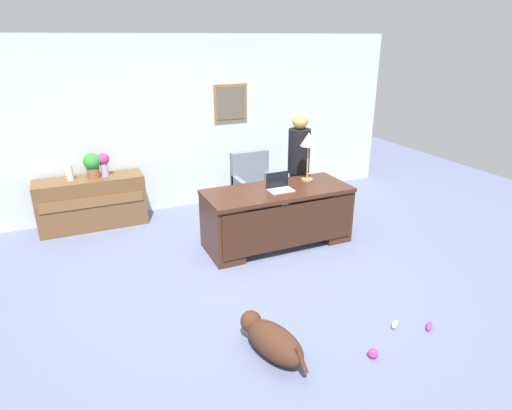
% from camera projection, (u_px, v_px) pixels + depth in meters
% --- Properties ---
extents(ground_plane, '(12.00, 12.00, 0.00)m').
position_uv_depth(ground_plane, '(264.00, 271.00, 5.26)').
color(ground_plane, slate).
extents(back_wall, '(7.00, 0.16, 2.70)m').
position_uv_depth(back_wall, '(197.00, 123.00, 6.98)').
color(back_wall, silver).
rests_on(back_wall, ground_plane).
extents(desk, '(1.94, 0.80, 0.79)m').
position_uv_depth(desk, '(278.00, 215.00, 5.78)').
color(desk, '#422316').
rests_on(desk, ground_plane).
extents(credenza, '(1.51, 0.50, 0.75)m').
position_uv_depth(credenza, '(92.00, 202.00, 6.37)').
color(credenza, brown).
rests_on(credenza, ground_plane).
extents(armchair, '(0.60, 0.59, 1.03)m').
position_uv_depth(armchair, '(254.00, 189.00, 6.63)').
color(armchair, slate).
rests_on(armchair, ground_plane).
extents(person_standing, '(0.32, 0.32, 1.64)m').
position_uv_depth(person_standing, '(298.00, 168.00, 6.39)').
color(person_standing, '#262323').
rests_on(person_standing, ground_plane).
extents(dog_lying, '(0.47, 0.80, 0.30)m').
position_uv_depth(dog_lying, '(272.00, 340.00, 3.83)').
color(dog_lying, '#472819').
rests_on(dog_lying, ground_plane).
extents(laptop, '(0.32, 0.22, 0.23)m').
position_uv_depth(laptop, '(279.00, 186.00, 5.63)').
color(laptop, '#B2B5BA').
rests_on(laptop, desk).
extents(desk_lamp, '(0.22, 0.22, 0.67)m').
position_uv_depth(desk_lamp, '(309.00, 142.00, 5.83)').
color(desk_lamp, '#9E8447').
rests_on(desk_lamp, desk).
extents(vase_with_flowers, '(0.17, 0.17, 0.35)m').
position_uv_depth(vase_with_flowers, '(104.00, 162.00, 6.25)').
color(vase_with_flowers, '#A69FCD').
rests_on(vase_with_flowers, credenza).
extents(vase_empty, '(0.10, 0.10, 0.23)m').
position_uv_depth(vase_empty, '(69.00, 173.00, 6.10)').
color(vase_empty, silver).
rests_on(vase_empty, credenza).
extents(potted_plant, '(0.24, 0.24, 0.36)m').
position_uv_depth(potted_plant, '(92.00, 164.00, 6.19)').
color(potted_plant, brown).
rests_on(potted_plant, credenza).
extents(dog_toy_ball, '(0.09, 0.09, 0.09)m').
position_uv_depth(dog_toy_ball, '(373.00, 353.00, 3.83)').
color(dog_toy_ball, '#D8338C').
rests_on(dog_toy_ball, ground_plane).
extents(dog_toy_bone, '(0.15, 0.13, 0.05)m').
position_uv_depth(dog_toy_bone, '(429.00, 326.00, 4.22)').
color(dog_toy_bone, '#D8338C').
rests_on(dog_toy_bone, ground_plane).
extents(dog_toy_plush, '(0.14, 0.12, 0.05)m').
position_uv_depth(dog_toy_plush, '(395.00, 324.00, 4.25)').
color(dog_toy_plush, beige).
rests_on(dog_toy_plush, ground_plane).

